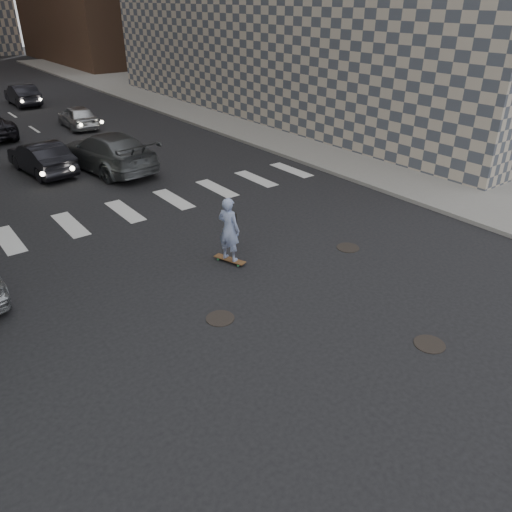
{
  "coord_description": "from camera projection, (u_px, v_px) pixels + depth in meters",
  "views": [
    {
      "loc": [
        -7.37,
        -7.33,
        6.98
      ],
      "look_at": [
        -0.82,
        1.32,
        1.3
      ],
      "focal_mm": 35.0,
      "sensor_mm": 36.0,
      "label": 1
    }
  ],
  "objects": [
    {
      "name": "ground",
      "position": [
        314.0,
        313.0,
        12.35
      ],
      "size": [
        160.0,
        160.0,
        0.0
      ],
      "primitive_type": "plane",
      "color": "black",
      "rests_on": "ground"
    },
    {
      "name": "sidewalk_right",
      "position": [
        269.0,
        109.0,
        34.2
      ],
      "size": [
        13.0,
        80.0,
        0.15
      ],
      "primitive_type": "cube",
      "color": "gray",
      "rests_on": "ground"
    },
    {
      "name": "manhole_a",
      "position": [
        429.0,
        344.0,
        11.23
      ],
      "size": [
        0.7,
        0.7,
        0.02
      ],
      "primitive_type": "cylinder",
      "color": "black",
      "rests_on": "ground"
    },
    {
      "name": "manhole_b",
      "position": [
        220.0,
        318.0,
        12.13
      ],
      "size": [
        0.7,
        0.7,
        0.02
      ],
      "primitive_type": "cylinder",
      "color": "black",
      "rests_on": "ground"
    },
    {
      "name": "manhole_c",
      "position": [
        348.0,
        248.0,
        15.53
      ],
      "size": [
        0.7,
        0.7,
        0.02
      ],
      "primitive_type": "cylinder",
      "color": "black",
      "rests_on": "ground"
    },
    {
      "name": "skateboarder",
      "position": [
        229.0,
        229.0,
        14.22
      ],
      "size": [
        0.67,
        1.04,
        2.02
      ],
      "rotation": [
        0.0,
        0.0,
        0.35
      ],
      "color": "brown",
      "rests_on": "ground"
    },
    {
      "name": "traffic_car_a",
      "position": [
        41.0,
        158.0,
        21.77
      ],
      "size": [
        1.95,
        4.38,
        1.4
      ],
      "primitive_type": "imported",
      "rotation": [
        0.0,
        0.0,
        3.26
      ],
      "color": "black",
      "rests_on": "ground"
    },
    {
      "name": "traffic_car_b",
      "position": [
        107.0,
        152.0,
        22.13
      ],
      "size": [
        3.07,
        5.95,
        1.65
      ],
      "primitive_type": "imported",
      "rotation": [
        0.0,
        0.0,
        3.28
      ],
      "color": "#515458",
      "rests_on": "ground"
    },
    {
      "name": "traffic_car_d",
      "position": [
        78.0,
        116.0,
        29.35
      ],
      "size": [
        1.73,
        3.95,
        1.32
      ],
      "primitive_type": "imported",
      "rotation": [
        0.0,
        0.0,
        3.1
      ],
      "color": "silver",
      "rests_on": "ground"
    },
    {
      "name": "traffic_car_e",
      "position": [
        22.0,
        95.0,
        35.45
      ],
      "size": [
        1.55,
        4.39,
        1.44
      ],
      "primitive_type": "imported",
      "rotation": [
        0.0,
        0.0,
        3.15
      ],
      "color": "black",
      "rests_on": "ground"
    }
  ]
}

